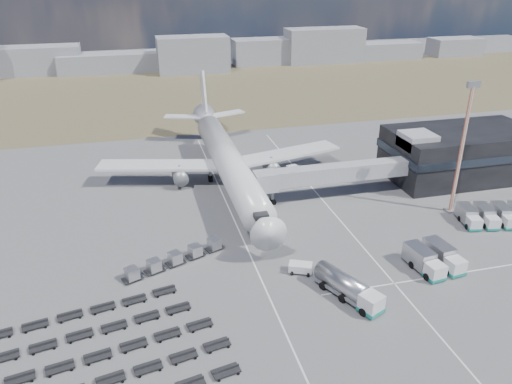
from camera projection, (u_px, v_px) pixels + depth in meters
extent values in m
plane|color=#565659|center=(270.00, 268.00, 73.87)|extent=(420.00, 420.00, 0.00)
cube|color=brown|center=(183.00, 94.00, 170.50)|extent=(420.00, 90.00, 0.01)
cube|color=silver|center=(249.00, 253.00, 77.81)|extent=(0.25, 110.00, 0.01)
cube|color=silver|center=(355.00, 238.00, 81.83)|extent=(0.25, 110.00, 0.01)
cube|color=silver|center=(450.00, 274.00, 72.42)|extent=(40.00, 0.25, 0.01)
cube|color=black|center=(461.00, 153.00, 103.55)|extent=(30.00, 16.00, 10.00)
cube|color=#262D38|center=(462.00, 148.00, 103.05)|extent=(30.40, 16.40, 1.60)
cube|color=#939399|center=(418.00, 141.00, 97.22)|extent=(6.00, 6.00, 3.00)
cube|color=#939399|center=(333.00, 173.00, 93.76)|extent=(29.80, 3.00, 3.00)
cube|color=#939399|center=(265.00, 181.00, 90.33)|extent=(4.00, 3.60, 3.40)
cylinder|color=slate|center=(272.00, 192.00, 92.18)|extent=(0.70, 0.70, 5.10)
cylinder|color=black|center=(272.00, 202.00, 93.07)|extent=(1.40, 0.90, 1.40)
cylinder|color=silver|center=(229.00, 163.00, 97.98)|extent=(5.60, 48.00, 5.60)
cone|color=silver|center=(264.00, 226.00, 74.70)|extent=(5.60, 5.00, 5.60)
cone|color=silver|center=(206.00, 119.00, 122.24)|extent=(5.60, 8.00, 5.60)
cube|color=black|center=(261.00, 215.00, 76.12)|extent=(2.20, 2.00, 0.80)
cube|color=silver|center=(161.00, 165.00, 99.98)|extent=(25.59, 11.38, 0.50)
cube|color=silver|center=(285.00, 154.00, 105.78)|extent=(25.59, 11.38, 0.50)
cylinder|color=slate|center=(180.00, 175.00, 99.72)|extent=(3.00, 5.00, 3.00)
cylinder|color=slate|center=(271.00, 166.00, 103.96)|extent=(3.00, 5.00, 3.00)
cube|color=silver|center=(183.00, 117.00, 122.60)|extent=(9.49, 5.63, 0.35)
cube|color=silver|center=(227.00, 114.00, 125.06)|extent=(9.49, 5.63, 0.35)
cube|color=silver|center=(203.00, 93.00, 122.47)|extent=(0.50, 9.06, 11.45)
cylinder|color=slate|center=(255.00, 232.00, 81.24)|extent=(0.50, 0.50, 2.50)
cylinder|color=slate|center=(210.00, 176.00, 102.49)|extent=(0.60, 0.60, 2.50)
cylinder|color=slate|center=(241.00, 173.00, 103.92)|extent=(0.60, 0.60, 2.50)
cylinder|color=black|center=(255.00, 236.00, 81.56)|extent=(0.50, 1.20, 1.20)
cube|color=gray|center=(25.00, 61.00, 196.10)|extent=(42.31, 12.00, 10.89)
cube|color=gray|center=(120.00, 62.00, 202.53)|extent=(47.82, 12.00, 7.51)
cube|color=gray|center=(193.00, 54.00, 200.30)|extent=(28.30, 12.00, 14.08)
cube|color=gray|center=(278.00, 51.00, 218.38)|extent=(39.59, 12.00, 10.70)
cube|color=gray|center=(324.00, 45.00, 219.93)|extent=(34.18, 12.00, 14.61)
cube|color=gray|center=(387.00, 50.00, 229.78)|extent=(30.44, 12.00, 7.23)
cube|color=gray|center=(455.00, 47.00, 237.86)|extent=(24.14, 12.00, 7.96)
cube|color=silver|center=(371.00, 303.00, 63.90)|extent=(3.38, 3.38, 2.45)
cube|color=#157A6E|center=(371.00, 309.00, 64.31)|extent=(3.52, 3.52, 0.53)
cylinder|color=#ADADB2|center=(341.00, 281.00, 67.41)|extent=(5.69, 8.37, 2.66)
cube|color=slate|center=(341.00, 289.00, 67.92)|extent=(5.59, 8.33, 0.37)
cylinder|color=black|center=(349.00, 296.00, 66.90)|extent=(3.00, 2.20, 1.17)
cube|color=silver|center=(300.00, 268.00, 72.57)|extent=(3.84, 3.10, 1.50)
cube|color=silver|center=(298.00, 174.00, 102.56)|extent=(3.65, 5.78, 2.51)
cube|color=#157A6E|center=(298.00, 179.00, 102.99)|extent=(3.77, 5.89, 0.40)
cube|color=silver|center=(435.00, 271.00, 70.76)|extent=(2.68, 2.59, 2.31)
cube|color=#157A6E|center=(434.00, 277.00, 71.13)|extent=(2.80, 2.70, 0.47)
cube|color=#ADADB2|center=(419.00, 256.00, 73.68)|extent=(3.09, 5.10, 2.73)
cube|color=silver|center=(455.00, 266.00, 71.93)|extent=(2.68, 2.59, 2.31)
cube|color=#157A6E|center=(454.00, 271.00, 72.31)|extent=(2.80, 2.70, 0.47)
cube|color=#ADADB2|center=(438.00, 251.00, 74.85)|extent=(3.09, 5.10, 2.73)
cube|color=silver|center=(474.00, 223.00, 83.98)|extent=(2.47, 2.40, 2.02)
cube|color=#157A6E|center=(473.00, 227.00, 84.31)|extent=(2.58, 2.50, 0.41)
cube|color=#ADADB2|center=(466.00, 213.00, 86.74)|extent=(2.99, 4.58, 2.39)
cube|color=silver|center=(492.00, 223.00, 84.13)|extent=(2.47, 2.40, 2.02)
cube|color=#157A6E|center=(491.00, 227.00, 84.47)|extent=(2.58, 2.50, 0.41)
cube|color=#ADADB2|center=(484.00, 212.00, 86.89)|extent=(2.99, 4.58, 2.39)
cube|color=silver|center=(510.00, 222.00, 84.29)|extent=(2.47, 2.40, 2.02)
cube|color=#157A6E|center=(509.00, 226.00, 84.62)|extent=(2.58, 2.50, 0.41)
cube|color=#ADADB2|center=(501.00, 212.00, 87.05)|extent=(2.99, 4.58, 2.39)
cube|color=black|center=(133.00, 279.00, 70.95)|extent=(3.24, 2.66, 0.19)
cube|color=#ADADB2|center=(132.00, 273.00, 70.56)|extent=(2.25, 2.25, 1.61)
cube|color=black|center=(155.00, 270.00, 72.81)|extent=(3.24, 2.66, 0.19)
cube|color=#ADADB2|center=(154.00, 265.00, 72.42)|extent=(2.25, 2.25, 1.61)
cube|color=black|center=(176.00, 263.00, 74.68)|extent=(3.24, 2.66, 0.19)
cube|color=#ADADB2|center=(175.00, 257.00, 74.29)|extent=(2.25, 2.25, 1.61)
cube|color=black|center=(195.00, 255.00, 76.54)|extent=(3.24, 2.66, 0.19)
cube|color=#ADADB2|center=(195.00, 250.00, 76.15)|extent=(2.25, 2.25, 1.61)
cube|color=black|center=(214.00, 248.00, 78.40)|extent=(3.24, 2.66, 0.19)
cube|color=#ADADB2|center=(214.00, 243.00, 78.02)|extent=(2.25, 2.25, 1.61)
cube|color=black|center=(105.00, 381.00, 53.65)|extent=(28.60, 7.08, 0.74)
cube|color=black|center=(98.00, 355.00, 57.19)|extent=(28.60, 7.08, 0.74)
cube|color=black|center=(92.00, 332.00, 60.74)|extent=(24.56, 6.28, 0.74)
cube|color=black|center=(86.00, 311.00, 64.28)|extent=(24.56, 6.28, 0.74)
cylinder|color=#B3401C|center=(461.00, 152.00, 85.91)|extent=(0.64, 0.64, 22.83)
cube|color=slate|center=(473.00, 85.00, 80.98)|extent=(2.22, 0.70, 1.10)
cube|color=#565659|center=(450.00, 210.00, 90.68)|extent=(1.83, 1.83, 0.27)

